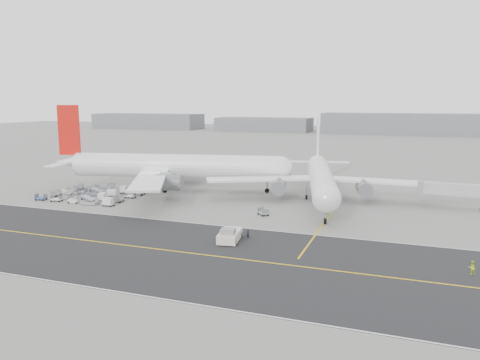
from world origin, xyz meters
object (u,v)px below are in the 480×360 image
(airliner_b, at_px, (321,177))
(ground_crew_b, at_px, (472,268))
(jet_bridge, at_px, (454,191))
(ground_crew_a, at_px, (248,234))
(pushback_tug, at_px, (230,235))
(airliner_a, at_px, (170,166))

(airliner_b, height_order, ground_crew_b, airliner_b)
(airliner_b, distance_m, ground_crew_b, 47.95)
(jet_bridge, bearing_deg, airliner_b, -178.71)
(ground_crew_a, bearing_deg, jet_bridge, 59.57)
(ground_crew_b, bearing_deg, pushback_tug, -21.49)
(airliner_a, bearing_deg, airliner_b, -100.21)
(jet_bridge, relative_size, ground_crew_a, 9.33)
(ground_crew_a, relative_size, ground_crew_b, 0.86)
(airliner_a, distance_m, ground_crew_b, 75.61)
(pushback_tug, xyz_separation_m, jet_bridge, (35.68, 37.36, 2.87))
(airliner_a, distance_m, airliner_b, 37.87)
(airliner_a, relative_size, ground_crew_b, 33.71)
(airliner_a, bearing_deg, ground_crew_b, -132.24)
(airliner_a, bearing_deg, pushback_tug, -151.53)
(jet_bridge, height_order, ground_crew_a, jet_bridge)
(ground_crew_b, bearing_deg, jet_bridge, -107.98)
(pushback_tug, height_order, ground_crew_b, pushback_tug)
(airliner_a, height_order, ground_crew_a, airliner_a)
(ground_crew_b, bearing_deg, ground_crew_a, -25.66)
(airliner_b, relative_size, ground_crew_b, 28.86)
(airliner_b, bearing_deg, ground_crew_a, -112.02)
(pushback_tug, xyz_separation_m, ground_crew_b, (34.92, -2.81, -0.07))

